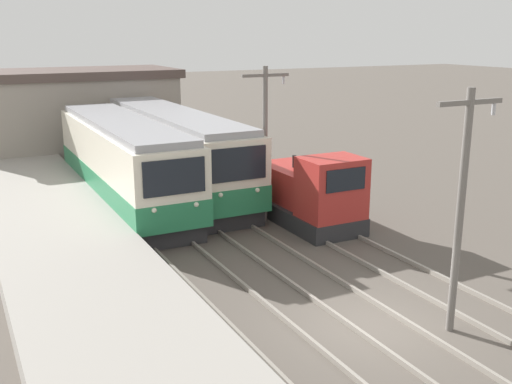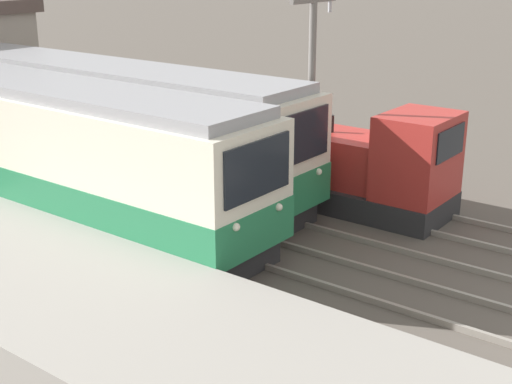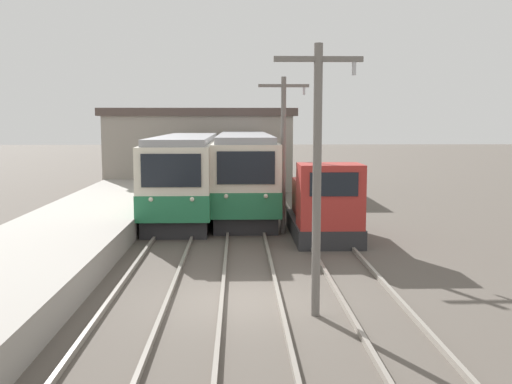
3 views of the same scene
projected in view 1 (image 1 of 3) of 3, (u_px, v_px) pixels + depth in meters
ground_plane at (369, 325)px, 15.79m from camera, size 200.00×200.00×0.00m
platform_left at (137, 370)px, 12.91m from camera, size 4.50×54.00×0.87m
track_left at (284, 346)px, 14.62m from camera, size 1.54×60.00×0.14m
track_center at (375, 321)px, 15.86m from camera, size 1.54×60.00×0.14m
track_right at (459, 299)px, 17.19m from camera, size 1.54×60.00×0.14m
commuter_train_left at (124, 166)px, 26.48m from camera, size 2.84×13.52×3.82m
commuter_train_center at (174, 154)px, 28.82m from camera, size 2.84×14.68×3.88m
shunting_locomotive at (309, 195)px, 23.88m from camera, size 2.40×5.52×3.00m
catenary_mast_near at (461, 203)px, 14.67m from camera, size 2.00×0.20×6.25m
catenary_mast_mid at (265, 139)px, 23.45m from camera, size 2.00×0.20×6.25m
station_building at (71, 114)px, 36.26m from camera, size 12.60×6.30×5.33m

